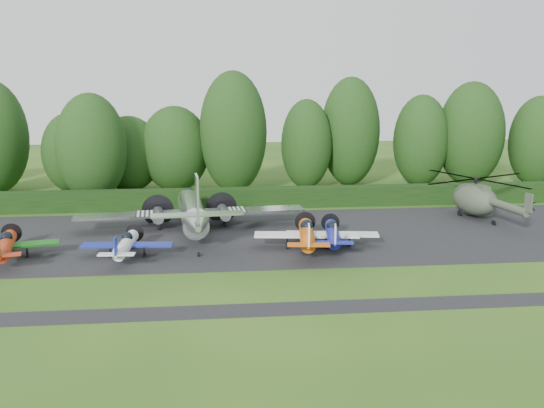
{
  "coord_description": "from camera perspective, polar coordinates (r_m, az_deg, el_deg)",
  "views": [
    {
      "loc": [
        0.59,
        -38.35,
        13.21
      ],
      "look_at": [
        5.57,
        10.96,
        2.5
      ],
      "focal_mm": 40.0,
      "sensor_mm": 36.0,
      "label": 1
    }
  ],
  "objects": [
    {
      "name": "apron",
      "position": [
        50.13,
        -6.24,
        -3.16
      ],
      "size": [
        70.0,
        18.0,
        0.01
      ],
      "primitive_type": "cube",
      "color": "black",
      "rests_on": "ground"
    },
    {
      "name": "ground",
      "position": [
        40.57,
        -6.33,
        -6.89
      ],
      "size": [
        160.0,
        160.0,
        0.0
      ],
      "primitive_type": "plane",
      "color": "#1E4814",
      "rests_on": "ground"
    },
    {
      "name": "tree_8",
      "position": [
        70.37,
        3.26,
        5.62
      ],
      "size": [
        5.89,
        5.89,
        10.39
      ],
      "color": "black",
      "rests_on": "ground"
    },
    {
      "name": "tree_0",
      "position": [
        65.99,
        -16.63,
        5.11
      ],
      "size": [
        7.29,
        7.29,
        11.32
      ],
      "color": "black",
      "rests_on": "ground"
    },
    {
      "name": "helicopter",
      "position": [
        59.23,
        18.57,
        0.69
      ],
      "size": [
        11.82,
        13.84,
        3.81
      ],
      "rotation": [
        0.0,
        0.0,
        -0.16
      ],
      "color": "#3A4434",
      "rests_on": "ground"
    },
    {
      "name": "light_plane_blue",
      "position": [
        46.92,
        5.71,
        -2.77
      ],
      "size": [
        7.16,
        7.52,
        2.75
      ],
      "rotation": [
        0.0,
        0.0,
        0.15
      ],
      "color": "navy",
      "rests_on": "ground"
    },
    {
      "name": "hedgerow",
      "position": [
        60.81,
        -6.18,
        -0.43
      ],
      "size": [
        90.0,
        1.6,
        2.0
      ],
      "primitive_type": "cube",
      "color": "black",
      "rests_on": "ground"
    },
    {
      "name": "tree_7",
      "position": [
        72.86,
        7.37,
        6.75
      ],
      "size": [
        6.98,
        6.98,
        12.88
      ],
      "color": "black",
      "rests_on": "ground"
    },
    {
      "name": "tree_10",
      "position": [
        69.55,
        -9.12,
        5.13
      ],
      "size": [
        7.77,
        7.77,
        9.69
      ],
      "color": "black",
      "rests_on": "ground"
    },
    {
      "name": "light_plane_red",
      "position": [
        47.51,
        -23.75,
        -3.57
      ],
      "size": [
        7.2,
        7.57,
        2.77
      ],
      "rotation": [
        0.0,
        0.0,
        -0.2
      ],
      "color": "red",
      "rests_on": "ground"
    },
    {
      "name": "sign_board",
      "position": [
        65.38,
        17.62,
        1.04
      ],
      "size": [
        3.17,
        0.12,
        1.79
      ],
      "rotation": [
        0.0,
        0.0,
        0.09
      ],
      "color": "#3F3326",
      "rests_on": "ground"
    },
    {
      "name": "tree_11",
      "position": [
        74.14,
        13.84,
        5.8
      ],
      "size": [
        6.5,
        6.5,
        10.83
      ],
      "color": "black",
      "rests_on": "ground"
    },
    {
      "name": "tree_9",
      "position": [
        67.79,
        -3.66,
        6.72
      ],
      "size": [
        7.49,
        7.49,
        13.57
      ],
      "color": "black",
      "rests_on": "ground"
    },
    {
      "name": "transport_plane",
      "position": [
        51.53,
        -7.54,
        -0.75
      ],
      "size": [
        19.67,
        15.08,
        6.3
      ],
      "rotation": [
        0.0,
        0.0,
        -0.09
      ],
      "color": "silver",
      "rests_on": "ground"
    },
    {
      "name": "tree_5",
      "position": [
        71.92,
        -18.43,
        4.59
      ],
      "size": [
        6.31,
        6.31,
        8.96
      ],
      "color": "black",
      "rests_on": "ground"
    },
    {
      "name": "tree_3",
      "position": [
        78.0,
        23.77,
        5.38
      ],
      "size": [
        6.69,
        6.69,
        10.72
      ],
      "color": "black",
      "rests_on": "ground"
    },
    {
      "name": "taxiway_verge",
      "position": [
        34.95,
        -6.4,
        -10.09
      ],
      "size": [
        70.0,
        2.0,
        0.0
      ],
      "primitive_type": "cube",
      "color": "black",
      "rests_on": "ground"
    },
    {
      "name": "light_plane_orange",
      "position": [
        46.02,
        3.28,
        -2.86
      ],
      "size": [
        7.98,
        8.39,
        3.07
      ],
      "rotation": [
        0.0,
        0.0,
        0.12
      ],
      "color": "#C0500B",
      "rests_on": "ground"
    },
    {
      "name": "light_plane_white",
      "position": [
        45.29,
        -13.58,
        -3.72
      ],
      "size": [
        6.63,
        6.97,
        2.55
      ],
      "rotation": [
        0.0,
        0.0,
        0.07
      ],
      "color": "white",
      "rests_on": "ground"
    },
    {
      "name": "tree_4",
      "position": [
        75.93,
        18.2,
        6.26
      ],
      "size": [
        7.78,
        7.78,
        12.34
      ],
      "color": "black",
      "rests_on": "ground"
    },
    {
      "name": "tree_12",
      "position": [
        70.62,
        -13.3,
        4.61
      ],
      "size": [
        7.17,
        7.17,
        8.59
      ],
      "color": "black",
      "rests_on": "ground"
    }
  ]
}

